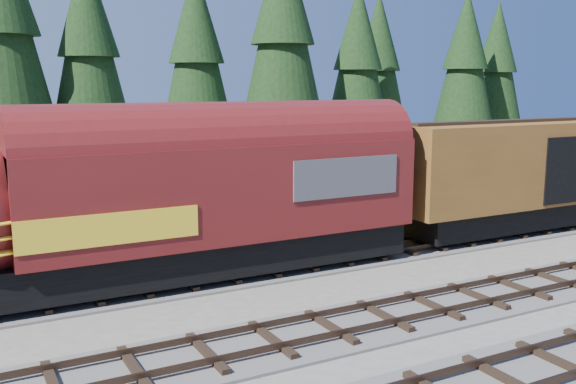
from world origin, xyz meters
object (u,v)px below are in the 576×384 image
locomotive (175,206)px  boxcar (534,170)px  pickup_truck_a (59,238)px  depot (229,167)px

locomotive → boxcar: bearing=0.0°
locomotive → pickup_truck_a: locomotive is taller
depot → locomotive: 8.04m
boxcar → pickup_truck_a: boxcar is taller
depot → locomotive: depot is taller
depot → pickup_truck_a: 8.17m
boxcar → depot: bearing=151.9°
locomotive → pickup_truck_a: size_ratio=2.56×
depot → pickup_truck_a: (-7.73, -1.68, -2.04)m
locomotive → boxcar: 16.92m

